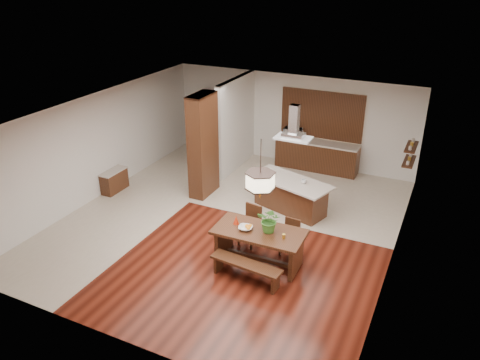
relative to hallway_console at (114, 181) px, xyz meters
The scene contains 25 objects.
room_shell 4.20m from the hallway_console, ahead, with size 9.00×9.04×2.92m.
tile_hallway 1.12m from the hallway_console, 10.68° to the right, with size 2.50×9.00×0.01m, color beige.
tile_kitchen 5.57m from the hallway_console, 24.44° to the left, with size 5.50×4.00×0.01m, color beige.
soffit_band 4.60m from the hallway_console, ahead, with size 8.00×9.00×0.02m, color #3E220F.
partition_pier 2.85m from the hallway_console, 22.54° to the left, with size 0.45×1.00×2.90m, color black.
partition_stub 4.09m from the hallway_console, 52.14° to the left, with size 0.18×2.40×2.90m, color silver.
hallway_console is the anchor object (origin of this frame).
hallway_doorway 4.41m from the hallway_console, 75.20° to the left, with size 1.10×0.20×2.10m, color black.
rear_counter 6.26m from the hallway_console, 39.75° to the left, with size 2.60×0.62×0.95m.
kitchen_window 6.58m from the hallway_console, 41.53° to the left, with size 2.60×0.08×1.50m, color brown.
shelf_lower 8.12m from the hallway_console, 17.35° to the left, with size 0.26×0.90×0.04m, color black.
shelf_upper 8.18m from the hallway_console, 17.35° to the left, with size 0.26×0.90×0.04m, color black.
dining_table 5.41m from the hallway_console, 16.16° to the right, with size 1.98×1.02×0.82m.
dining_bench 5.65m from the hallway_console, 23.02° to the right, with size 1.56×0.34×0.44m, color black, non-canonical shape.
dining_chair_left 4.78m from the hallway_console, 11.05° to the right, with size 0.43×0.43×0.97m, color black, non-canonical shape.
dining_chair_right 5.73m from the hallway_console, ahead, with size 0.37×0.37×0.84m, color black, non-canonical shape.
pendant_lantern 5.73m from the hallway_console, 16.16° to the right, with size 0.64×0.64×1.31m, color #FFEDC3, non-canonical shape.
foliage_plant 5.65m from the hallway_console, 15.00° to the right, with size 0.50×0.43×0.56m, color #3B7527.
fruit_bowl 5.18m from the hallway_console, 17.96° to the right, with size 0.30×0.30×0.07m, color beige.
napkin_cone 4.87m from the hallway_console, 17.49° to the right, with size 0.13×0.13×0.20m, color red.
gold_ornament 6.00m from the hallway_console, 15.18° to the right, with size 0.07×0.07×0.10m, color gold.
kitchen_island 5.10m from the hallway_console, 12.10° to the left, with size 2.36×1.56×0.90m.
range_hood 5.53m from the hallway_console, 12.15° to the left, with size 0.90×0.55×0.87m, color silver, non-canonical shape.
island_cup 5.48m from the hallway_console, 10.52° to the left, with size 0.14×0.14×0.11m, color silver.
microwave 5.72m from the hallway_console, 45.43° to the left, with size 0.56×0.38×0.31m, color #B4B5BB.
Camera 1 is at (4.70, -9.26, 6.02)m, focal length 35.00 mm.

